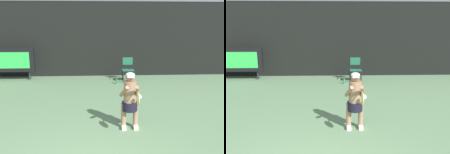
{
  "view_description": "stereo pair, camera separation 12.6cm",
  "coord_description": "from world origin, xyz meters",
  "views": [
    {
      "loc": [
        0.22,
        -3.1,
        2.58
      ],
      "look_at": [
        0.57,
        3.54,
        1.05
      ],
      "focal_mm": 37.2,
      "sensor_mm": 36.0,
      "label": 1
    },
    {
      "loc": [
        0.35,
        -3.11,
        2.58
      ],
      "look_at": [
        0.57,
        3.54,
        1.05
      ],
      "focal_mm": 37.2,
      "sensor_mm": 36.0,
      "label": 2
    }
  ],
  "objects": [
    {
      "name": "backdrop_screen",
      "position": [
        0.0,
        8.5,
        1.81
      ],
      "size": [
        18.0,
        0.12,
        3.66
      ],
      "color": "black",
      "rests_on": "ground"
    },
    {
      "name": "scoreboard",
      "position": [
        -3.91,
        7.7,
        0.95
      ],
      "size": [
        2.2,
        0.21,
        1.5
      ],
      "color": "black",
      "rests_on": "ground"
    },
    {
      "name": "umpire_chair",
      "position": [
        1.49,
        7.23,
        0.62
      ],
      "size": [
        0.52,
        0.44,
        1.08
      ],
      "color": "black",
      "rests_on": "ground"
    },
    {
      "name": "water_bottle",
      "position": [
        0.94,
        6.76,
        0.12
      ],
      "size": [
        0.07,
        0.07,
        0.27
      ],
      "color": "green",
      "rests_on": "ground"
    },
    {
      "name": "tennis_player",
      "position": [
        0.95,
        2.33,
        0.77
      ],
      "size": [
        0.53,
        0.6,
        1.43
      ],
      "color": "white",
      "rests_on": "ground"
    },
    {
      "name": "tennis_racket",
      "position": [
        1.04,
        1.69,
        0.99
      ],
      "size": [
        0.03,
        0.6,
        0.31
      ],
      "rotation": [
        0.0,
        0.0,
        0.34
      ],
      "color": "black"
    }
  ]
}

